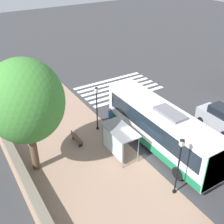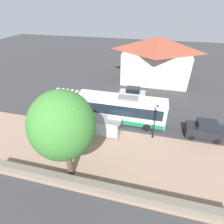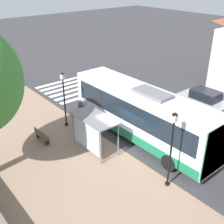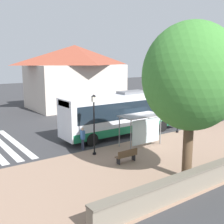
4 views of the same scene
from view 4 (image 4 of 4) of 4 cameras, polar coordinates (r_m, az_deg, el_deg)
name	(u,v)px [view 4 (image 4 of 4)]	position (r m, az deg, el deg)	size (l,w,h in m)	color
ground_plane	(140,139)	(23.34, 5.81, -5.49)	(120.00, 120.00, 0.00)	#353538
sidewalk_plaza	(183,154)	(20.34, 14.26, -8.22)	(9.00, 44.00, 0.02)	#937560
background_building	(75,76)	(38.59, -7.46, 7.35)	(8.32, 12.50, 8.31)	beige
bus	(124,113)	(24.13, 2.47, -0.14)	(2.60, 11.29, 3.78)	silver
bus_shelter	(142,120)	(21.04, 6.06, -1.71)	(1.65, 3.22, 2.39)	slate
pedestrian	(83,137)	(20.41, -5.98, -5.04)	(0.34, 0.22, 1.66)	#2D3347
bench	(127,156)	(18.02, 2.99, -8.83)	(0.40, 1.53, 0.88)	brown
street_lamp_near	(178,104)	(25.33, 13.34, 1.65)	(0.28, 0.28, 4.43)	black
street_lamp_far	(94,120)	(18.92, -3.68, -1.54)	(0.28, 0.28, 4.19)	black
shade_tree	(191,77)	(15.12, 15.83, 6.87)	(5.12, 5.12, 8.44)	brown
parked_car_behind_bus	(204,112)	(30.97, 18.20, 0.05)	(1.96, 4.15, 2.17)	black
parked_car_far_lane	(92,111)	(29.84, -4.18, 0.11)	(1.85, 4.08, 2.09)	#9EA0A8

